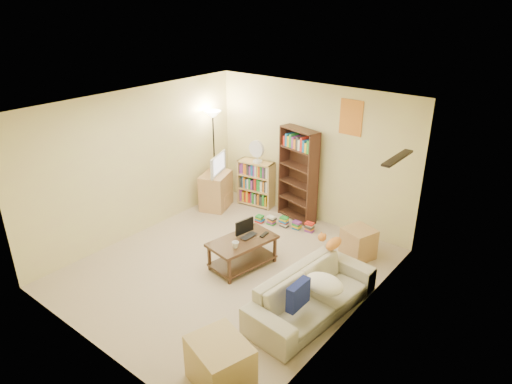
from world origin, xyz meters
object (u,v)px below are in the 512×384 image
Objects in this scene: tabby_cat at (332,242)px; mug at (235,245)px; tall_bookshelf at (298,173)px; floor_lamp at (213,131)px; side_table at (358,243)px; laptop at (251,237)px; television at (215,164)px; end_cabinet at (220,364)px; tv_stand at (216,191)px; short_bookshelf at (256,183)px; desk_fan at (257,151)px; sofa at (312,294)px; coffee_table at (243,249)px.

mug is at bearing -148.44° from tabby_cat.
floor_lamp reaches higher than tall_bookshelf.
tabby_cat is at bearing -91.46° from side_table.
laptop is 0.38m from mug.
television is 4.48m from end_cabinet.
tv_stand is at bearing -0.00° from television.
mug is 0.18× the size of tv_stand.
desk_fan is at bearing -50.66° from short_bookshelf.
floor_lamp is 3.43m from side_table.
mug is 2.09m from end_cabinet.
television is 0.64m from floor_lamp.
tv_stand reaches higher than side_table.
floor_lamp is (-1.98, 1.32, 1.02)m from laptop.
sofa reaches higher than laptop.
sofa is 2.21× the size of short_bookshelf.
desk_fan is at bearing -69.16° from television.
tabby_cat is at bearing 31.56° from mug.
side_table is (1.21, 1.20, -0.22)m from laptop.
floor_lamp is 2.89× the size of end_cabinet.
sofa is at bearing -48.28° from short_bookshelf.
mug is at bearing -62.97° from coffee_table.
television reaches higher than side_table.
floor_lamp reaches higher than coffee_table.
floor_lamp reaches higher than mug.
tabby_cat is at bearing -35.72° from tv_stand.
floor_lamp reaches higher than sofa.
short_bookshelf is (-2.65, 2.15, 0.17)m from sofa.
floor_lamp reaches higher than tabby_cat.
coffee_table is 2.27m from television.
coffee_table is 2.68m from floor_lamp.
television is 1.61m from tall_bookshelf.
television is at bearing -44.22° from floor_lamp.
floor_lamp is at bearing -152.67° from tall_bookshelf.
end_cabinet is at bearing -179.00° from sofa.
side_table is 0.77× the size of end_cabinet.
short_bookshelf is (0.55, 0.57, -0.44)m from television.
desk_fan is 0.89× the size of side_table.
sofa is 1.64m from end_cabinet.
television is (-3.19, 1.58, 0.61)m from sofa.
tv_stand is 1.08× the size of end_cabinet.
coffee_table is 3.79× the size of laptop.
desk_fan is (-2.42, 1.34, 0.50)m from tabby_cat.
desk_fan is (0.60, 0.53, 0.25)m from television.
tall_bookshelf is at bearing 160.76° from side_table.
floor_lamp reaches higher than end_cabinet.
tv_stand is 0.40× the size of tall_bookshelf.
television is 0.36× the size of floor_lamp.
tabby_cat is 1.02× the size of desk_fan.
mug reaches higher than laptop.
short_bookshelf is at bearing 123.67° from end_cabinet.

